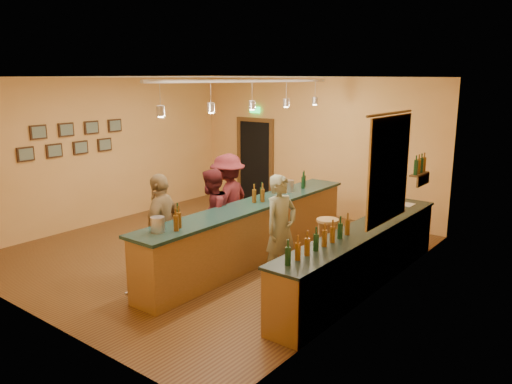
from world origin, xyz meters
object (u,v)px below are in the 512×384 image
Objects in this scene: back_counter at (362,256)px; customer_c at (228,201)px; tasting_bar at (252,228)px; customer_a at (212,216)px; bar_stool at (327,227)px; customer_b at (162,228)px; bartender at (281,229)px.

back_counter is 2.90m from customer_c.
tasting_bar is 3.06× the size of customer_a.
bar_stool is (1.93, 0.42, -0.25)m from customer_c.
customer_a is 2.03m from bar_stool.
customer_b is at bearing -18.93° from customer_a.
customer_b is 1.88m from customer_c.
back_counter is 2.04m from tasting_bar.
customer_c is at bearing -175.85° from customer_a.
customer_b is 0.97× the size of customer_c.
customer_a is 2.09× the size of bar_stool.
bartender is at bearing -24.22° from tasting_bar.
customer_a is at bearing 154.14° from customer_b.
tasting_bar is 1.01m from bartender.
customer_a is (-2.58, -0.63, 0.35)m from back_counter.
back_counter is at bearing 87.20° from customer_a.
back_counter is 2.51× the size of customer_c.
bar_stool is at bearing 91.44° from customer_c.
customer_b is at bearing -146.64° from back_counter.
customer_b is (-0.59, -1.55, 0.27)m from tasting_bar.
customer_a is at bearing -140.68° from tasting_bar.
bartender is 1.18m from bar_stool.
back_counter is 3.17m from customer_b.
customer_a is 1.10m from customer_b.
customer_b is (-1.49, -1.14, 0.01)m from bartender.
customer_c is at bearing 164.01° from customer_b.
bartender is (-1.14, -0.58, 0.38)m from back_counter.
tasting_bar is (-2.03, -0.18, 0.12)m from back_counter.
bartender reaches higher than tasting_bar.
back_counter is at bearing -53.76° from bartender.
customer_b is at bearing -126.38° from bar_stool.
customer_c is 2.27× the size of bar_stool.
back_counter reaches higher than bar_stool.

